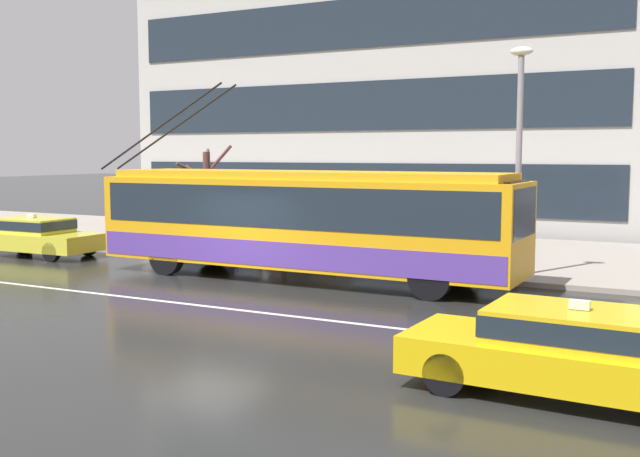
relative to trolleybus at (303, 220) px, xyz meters
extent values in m
plane|color=#242525|center=(-1.05, -2.94, -1.62)|extent=(160.00, 160.00, 0.00)
cube|color=gray|center=(-1.05, 6.60, -1.55)|extent=(80.00, 10.00, 0.14)
cube|color=silver|center=(-1.05, -4.14, -1.62)|extent=(72.00, 0.14, 0.01)
cube|color=#F0A214|center=(-0.02, 0.00, -0.04)|extent=(11.86, 2.62, 2.32)
cube|color=orange|center=(-0.02, 0.00, 1.22)|extent=(11.15, 2.36, 0.20)
cube|color=#1E2833|center=(-0.02, 0.00, 0.42)|extent=(11.39, 2.65, 1.07)
cube|color=#5B3B9D|center=(-0.02, 0.00, -0.78)|extent=(11.75, 2.65, 0.65)
cube|color=#1E2833|center=(5.86, -0.04, 0.42)|extent=(0.14, 2.23, 1.16)
cube|color=black|center=(5.71, -0.04, 1.02)|extent=(0.17, 1.93, 0.28)
cylinder|color=black|center=(-4.65, 0.38, 2.53)|extent=(4.55, 0.09, 2.47)
cylinder|color=black|center=(-4.65, -0.32, 2.53)|extent=(4.55, 0.09, 2.47)
cylinder|color=black|center=(4.02, 1.09, -1.10)|extent=(1.04, 0.31, 1.04)
cylinder|color=black|center=(4.00, -1.15, -1.10)|extent=(1.04, 0.31, 1.04)
cylinder|color=black|center=(-3.80, 1.15, -1.10)|extent=(1.04, 0.31, 1.04)
cylinder|color=black|center=(-3.82, -1.09, -1.10)|extent=(1.04, 0.31, 1.04)
cube|color=yellow|center=(7.96, -6.86, -1.11)|extent=(4.53, 1.95, 0.55)
cube|color=yellow|center=(8.14, -6.87, -0.60)|extent=(2.47, 1.62, 0.48)
cube|color=#1E2833|center=(8.14, -6.87, -0.57)|extent=(2.51, 1.64, 0.31)
cube|color=silver|center=(8.14, -6.87, -0.29)|extent=(0.29, 0.17, 0.12)
cylinder|color=black|center=(6.46, -7.59, -1.31)|extent=(0.63, 0.22, 0.62)
cylinder|color=black|center=(6.52, -6.01, -1.31)|extent=(0.63, 0.22, 0.62)
cube|color=yellow|center=(-10.17, -0.02, -1.11)|extent=(4.56, 1.94, 0.55)
cube|color=yellow|center=(-10.35, -0.02, -0.60)|extent=(2.47, 1.63, 0.48)
cube|color=#1E2833|center=(-10.35, -0.02, -0.57)|extent=(2.52, 1.65, 0.31)
cube|color=silver|center=(-10.35, -0.02, -0.29)|extent=(0.28, 0.17, 0.12)
cylinder|color=black|center=(-8.70, 0.83, -1.31)|extent=(0.62, 0.22, 0.62)
cylinder|color=black|center=(-8.66, -0.79, -1.31)|extent=(0.62, 0.22, 0.62)
cylinder|color=black|center=(-11.68, 0.76, -1.31)|extent=(0.62, 0.22, 0.62)
cylinder|color=gray|center=(-0.35, 2.64, -0.19)|extent=(0.08, 0.08, 2.57)
cylinder|color=gray|center=(-3.96, 2.64, -0.19)|extent=(0.08, 0.08, 2.57)
cylinder|color=gray|center=(-0.35, 4.09, -0.19)|extent=(0.08, 0.08, 2.57)
cylinder|color=gray|center=(-3.96, 4.09, -0.19)|extent=(0.08, 0.08, 2.57)
cube|color=#99ADB2|center=(-2.15, 4.09, -0.14)|extent=(3.43, 0.04, 2.06)
cube|color=#B2B2B7|center=(-2.15, 3.37, 1.13)|extent=(3.92, 1.75, 0.08)
cube|color=brown|center=(-2.15, 3.73, -1.03)|extent=(2.53, 0.36, 0.08)
cylinder|color=#455748|center=(3.55, 4.59, -1.05)|extent=(0.14, 0.14, 0.86)
cylinder|color=#455748|center=(3.47, 4.45, -1.05)|extent=(0.14, 0.14, 0.86)
cylinder|color=#4E5257|center=(3.51, 4.52, -0.31)|extent=(0.49, 0.49, 0.61)
sphere|color=tan|center=(3.51, 4.52, 0.10)|extent=(0.22, 0.22, 0.22)
cone|color=#2C8754|center=(3.45, 4.41, 0.39)|extent=(1.18, 1.18, 0.26)
cylinder|color=#333333|center=(3.45, 4.41, -0.12)|extent=(0.02, 0.02, 0.76)
cylinder|color=black|center=(-4.61, 3.13, -1.05)|extent=(0.14, 0.14, 0.86)
cylinder|color=black|center=(-4.45, 3.11, -1.05)|extent=(0.14, 0.14, 0.86)
cylinder|color=#43435C|center=(-4.53, 3.12, -0.31)|extent=(0.40, 0.40, 0.60)
sphere|color=tan|center=(-4.53, 3.12, 0.10)|extent=(0.23, 0.23, 0.23)
cone|color=#CF2765|center=(-4.65, 3.14, 0.40)|extent=(1.41, 1.41, 0.29)
cylinder|color=#333333|center=(-4.65, 3.14, -0.13)|extent=(0.02, 0.02, 0.77)
cylinder|color=brown|center=(-2.42, 3.13, -1.05)|extent=(0.14, 0.14, 0.85)
cylinder|color=brown|center=(-2.44, 2.97, -1.05)|extent=(0.14, 0.14, 0.85)
cylinder|color=gray|center=(-2.43, 3.05, -0.34)|extent=(0.41, 0.41, 0.58)
sphere|color=#DA998F|center=(-2.43, 3.05, 0.06)|extent=(0.23, 0.23, 0.23)
cone|color=#CB3561|center=(-2.41, 3.17, 0.36)|extent=(1.48, 1.48, 0.29)
cylinder|color=#333333|center=(-2.41, 3.17, -0.16)|extent=(0.02, 0.02, 0.75)
cylinder|color=gray|center=(5.17, 2.46, 1.43)|extent=(0.16, 0.16, 5.81)
ellipsoid|color=silver|center=(5.17, 2.46, 4.45)|extent=(0.60, 0.32, 0.24)
cylinder|color=brown|center=(-5.52, 3.19, 0.19)|extent=(0.25, 0.25, 3.33)
cylinder|color=brown|center=(-5.77, 2.71, 1.20)|extent=(0.63, 1.06, 0.63)
cylinder|color=brown|center=(-5.74, 3.55, 1.67)|extent=(0.57, 0.81, 0.58)
cylinder|color=brown|center=(-5.14, 3.38, 1.58)|extent=(0.87, 0.52, 1.03)
cylinder|color=#573238|center=(-6.06, 3.35, 1.04)|extent=(1.16, 0.43, 0.72)
cube|color=#B6B4AF|center=(-4.20, 18.08, 8.94)|extent=(24.00, 11.81, 21.11)
cube|color=#1E2833|center=(-4.20, 12.14, 0.32)|extent=(22.56, 0.06, 2.11)
cube|color=#1E2833|center=(-4.20, 12.14, 3.84)|extent=(22.56, 0.06, 2.11)
cube|color=#1E2833|center=(-4.20, 12.14, 7.35)|extent=(22.56, 0.06, 2.11)
camera|label=1|loc=(9.63, -17.52, 1.81)|focal=41.76mm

